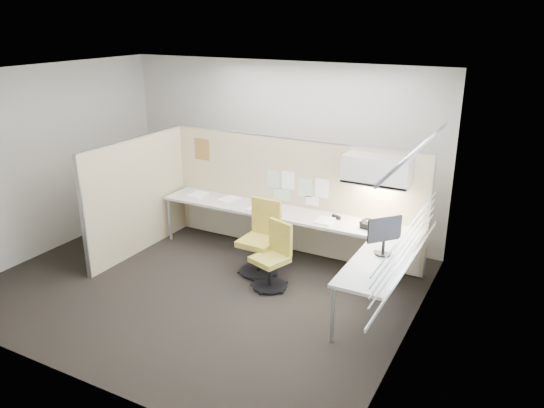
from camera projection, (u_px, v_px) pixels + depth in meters
The scene contains 26 objects.
floor at pixel (204, 284), 7.22m from camera, with size 5.50×4.50×0.01m, color black.
ceiling at pixel (193, 73), 6.28m from camera, with size 5.50×4.50×0.01m, color white.
wall_back at pixel (279, 149), 8.62m from camera, with size 5.50×0.02×2.80m, color beige.
wall_front at pixel (56, 251), 4.88m from camera, with size 5.50×0.02×2.80m, color beige.
wall_left at pixel (49, 160), 7.97m from camera, with size 0.02×4.50×2.80m, color beige.
wall_right at pixel (415, 223), 5.54m from camera, with size 0.02×4.50×2.80m, color beige.
window_pane at pixel (414, 210), 5.50m from camera, with size 0.01×2.80×1.30m, color #95A2AD.
partition_back at pixel (292, 196), 8.02m from camera, with size 4.10×0.06×1.75m, color beige.
partition_left at pixel (138, 196), 8.01m from camera, with size 0.06×2.20×1.75m, color beige.
desk at pixel (301, 227), 7.55m from camera, with size 4.00×2.07×0.73m.
overhead_bin at pixel (377, 170), 7.03m from camera, with size 0.90×0.36×0.38m, color beige.
task_light_strip at pixel (376, 185), 7.10m from camera, with size 0.60×0.06×0.02m, color #FFEABF.
pinned_papers at pixel (296, 187), 7.90m from camera, with size 1.01×0.00×0.47m.
poster at pixel (202, 149), 8.51m from camera, with size 0.28×0.00×0.35m, color orange.
chair_left at pixel (261, 240), 7.42m from camera, with size 0.54×0.54×1.03m.
chair_right at pixel (273, 258), 7.02m from camera, with size 0.53×0.54×0.89m.
monitor at pixel (384, 234), 6.29m from camera, with size 0.32×0.36×0.48m.
phone at pixel (369, 225), 7.16m from camera, with size 0.24×0.23×0.12m.
stapler at pixel (336, 217), 7.50m from camera, with size 0.14×0.04×0.05m, color black.
tape_dispenser at pixel (366, 222), 7.32m from camera, with size 0.10×0.06×0.06m, color black.
coat_hook at pixel (96, 172), 7.28m from camera, with size 0.18×0.44×1.34m.
paper_stack_0 at pixel (198, 195), 8.46m from camera, with size 0.23×0.30×0.03m, color white.
paper_stack_1 at pixel (229, 199), 8.29m from camera, with size 0.23×0.30×0.02m, color white.
paper_stack_2 at pixel (257, 209), 7.86m from camera, with size 0.23×0.30×0.03m, color white.
paper_stack_3 at pixel (325, 221), 7.41m from camera, with size 0.23×0.30×0.02m, color white.
paper_stack_4 at pixel (385, 247), 6.56m from camera, with size 0.23×0.30×0.02m, color white.
Camera 1 is at (3.84, -5.25, 3.45)m, focal length 35.00 mm.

